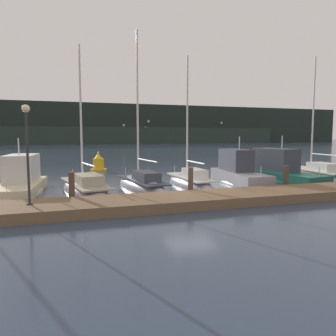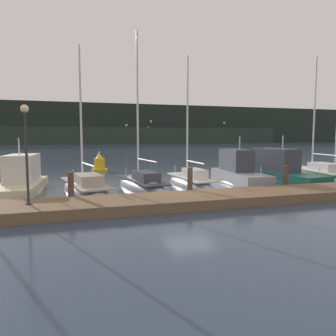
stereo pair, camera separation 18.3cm
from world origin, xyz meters
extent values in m
plane|color=#2D3D51|center=(0.00, 0.00, 0.00)|extent=(400.00, 400.00, 0.00)
cube|color=brown|center=(0.00, -1.61, 0.23)|extent=(30.22, 2.80, 0.45)
cylinder|color=#4C3D2D|center=(-5.96, 0.04, 0.78)|extent=(0.28, 0.28, 1.55)
cylinder|color=#4C3D2D|center=(0.00, 0.04, 0.80)|extent=(0.28, 0.28, 1.59)
cylinder|color=#4C3D2D|center=(5.96, 0.04, 0.76)|extent=(0.28, 0.28, 1.52)
ellipsoid|color=beige|center=(-8.63, 4.28, 0.00)|extent=(2.98, 6.94, 1.04)
cube|color=beige|center=(-8.63, 4.28, 0.30)|extent=(2.72, 6.25, 0.59)
cube|color=silver|center=(-8.56, 4.95, 1.36)|extent=(1.86, 3.11, 1.55)
cube|color=black|center=(-8.43, 6.29, 1.59)|extent=(1.41, 0.43, 0.69)
cylinder|color=silver|center=(-8.61, 4.42, 2.62)|extent=(0.07, 0.07, 0.96)
cylinder|color=silver|center=(-8.91, 1.46, 0.89)|extent=(0.04, 0.04, 0.60)
ellipsoid|color=gray|center=(-5.10, 3.70, 0.00)|extent=(3.16, 7.47, 1.40)
cube|color=#A39984|center=(-5.10, 3.70, 0.49)|extent=(2.66, 6.27, 0.08)
cube|color=#A39984|center=(-4.96, 2.85, 0.81)|extent=(1.57, 2.48, 0.56)
cylinder|color=silver|center=(-5.20, 4.27, 4.45)|extent=(0.12, 0.12, 7.93)
cylinder|color=silver|center=(-4.97, 2.87, 1.64)|extent=(0.55, 2.83, 0.09)
cylinder|color=silver|center=(-5.64, 6.99, 0.74)|extent=(0.04, 0.04, 0.50)
ellipsoid|color=gray|center=(-1.76, 3.67, 0.00)|extent=(2.59, 6.76, 1.54)
cube|color=#333842|center=(-1.76, 3.67, 0.54)|extent=(2.18, 5.68, 0.08)
cube|color=#333842|center=(-1.66, 2.89, 0.85)|extent=(1.32, 2.23, 0.55)
cylinder|color=silver|center=(-1.83, 4.20, 5.05)|extent=(0.12, 0.12, 9.03)
cylinder|color=silver|center=(-1.64, 2.75, 1.80)|extent=(0.46, 2.90, 0.09)
cylinder|color=silver|center=(-2.15, 6.68, 0.79)|extent=(0.04, 0.04, 0.50)
ellipsoid|color=gray|center=(1.45, 3.70, 0.00)|extent=(1.74, 6.14, 1.48)
cube|color=silver|center=(1.45, 3.70, 0.57)|extent=(1.46, 5.16, 0.08)
cube|color=silver|center=(1.47, 2.97, 0.90)|extent=(1.01, 1.97, 0.57)
cylinder|color=silver|center=(1.44, 4.19, 4.42)|extent=(0.12, 0.12, 7.71)
cylinder|color=silver|center=(1.47, 2.91, 1.60)|extent=(0.14, 2.58, 0.09)
cylinder|color=silver|center=(1.40, 6.52, 0.82)|extent=(0.04, 0.04, 0.50)
ellipsoid|color=gray|center=(4.86, 3.33, 0.00)|extent=(2.43, 6.59, 1.07)
cube|color=gray|center=(4.86, 3.33, 0.42)|extent=(2.23, 5.93, 0.85)
cube|color=#333842|center=(4.90, 3.97, 1.57)|extent=(1.54, 2.93, 1.45)
cube|color=black|center=(5.00, 5.26, 1.79)|extent=(1.19, 0.36, 0.65)
cylinder|color=silver|center=(4.87, 3.46, 2.74)|extent=(0.07, 0.07, 0.88)
cylinder|color=silver|center=(4.66, 0.62, 1.15)|extent=(0.04, 0.04, 0.60)
ellipsoid|color=#195647|center=(8.55, 3.72, 0.00)|extent=(3.30, 7.50, 1.19)
cube|color=#195647|center=(8.55, 3.72, 0.33)|extent=(3.02, 6.76, 0.67)
cube|color=#333842|center=(8.46, 4.44, 1.48)|extent=(2.02, 3.38, 1.62)
cube|color=black|center=(8.27, 5.87, 1.73)|extent=(1.45, 0.49, 0.72)
cylinder|color=silver|center=(8.53, 3.86, 2.76)|extent=(0.07, 0.07, 0.93)
cylinder|color=silver|center=(8.96, 0.70, 0.97)|extent=(0.04, 0.04, 0.60)
ellipsoid|color=beige|center=(12.16, 4.46, 0.00)|extent=(2.87, 7.47, 1.38)
cube|color=silver|center=(12.16, 4.46, 0.60)|extent=(2.41, 6.27, 0.08)
cube|color=silver|center=(12.07, 3.59, 0.93)|extent=(1.52, 2.45, 0.57)
cylinder|color=silver|center=(12.22, 5.04, 4.90)|extent=(0.12, 0.12, 8.60)
cylinder|color=silver|center=(12.05, 3.40, 1.83)|extent=(0.42, 3.31, 0.09)
cylinder|color=silver|center=(12.50, 7.80, 0.85)|extent=(0.04, 0.04, 0.50)
cylinder|color=gold|center=(-3.07, 14.97, 0.08)|extent=(1.49, 1.49, 0.16)
cylinder|color=gold|center=(-3.07, 14.97, 0.64)|extent=(0.99, 0.99, 0.97)
cone|color=gold|center=(-3.07, 14.97, 1.38)|extent=(0.70, 0.70, 0.50)
sphere|color=#F9EAB7|center=(-3.07, 14.97, 1.68)|extent=(0.16, 0.16, 0.16)
cylinder|color=#2D2D33|center=(-7.66, -1.47, 0.48)|extent=(0.24, 0.24, 0.06)
cylinder|color=#2D2D33|center=(-7.66, -1.47, 2.33)|extent=(0.10, 0.10, 3.65)
sphere|color=#F9EAB7|center=(-7.66, -1.47, 4.30)|extent=(0.32, 0.32, 0.32)
cube|color=#1E2823|center=(0.00, 119.18, 7.76)|extent=(240.00, 16.00, 15.52)
cube|color=#26332C|center=(7.49, 109.18, 3.14)|extent=(144.00, 10.00, 6.27)
cube|color=#F4DB8C|center=(59.70, 111.13, 8.56)|extent=(0.80, 0.10, 0.80)
cube|color=#F4DB8C|center=(-11.95, 111.13, 4.03)|extent=(0.80, 0.10, 0.80)
cube|color=#F4DB8C|center=(17.46, 111.13, 7.17)|extent=(0.80, 0.10, 0.80)
cube|color=#F4DB8C|center=(4.93, 111.13, 4.57)|extent=(0.80, 0.10, 0.80)
cube|color=#F4DB8C|center=(27.38, 111.13, 8.80)|extent=(0.80, 0.10, 0.80)
cube|color=#F4DB8C|center=(-23.21, 111.13, 5.47)|extent=(0.80, 0.10, 0.80)
cube|color=#F4DB8C|center=(26.11, 111.13, 6.21)|extent=(0.80, 0.10, 0.80)
cube|color=#F4DB8C|center=(7.04, 111.13, 1.55)|extent=(0.80, 0.10, 0.80)
cube|color=#F4DB8C|center=(9.19, 111.13, 4.32)|extent=(0.80, 0.10, 0.80)
cube|color=#F4DB8C|center=(34.31, 111.13, 2.09)|extent=(0.80, 0.10, 0.80)
camera|label=1|loc=(-6.43, -15.63, 3.25)|focal=35.00mm
camera|label=2|loc=(-6.26, -15.68, 3.25)|focal=35.00mm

